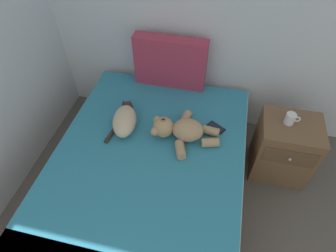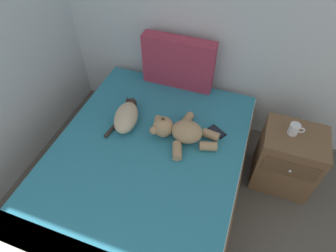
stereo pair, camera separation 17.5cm
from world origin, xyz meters
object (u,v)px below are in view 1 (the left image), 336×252
Objects in this scene: cat at (125,120)px; nightstand at (284,148)px; patterned_cushion at (170,62)px; teddy_bear at (181,130)px; bed at (148,179)px; mug at (290,119)px; cell_phone at (216,127)px.

cat is 1.41m from nightstand.
teddy_bear is (0.23, -0.64, -0.17)m from patterned_cushion.
nightstand is at bearing 26.69° from bed.
cell_phone is at bearing -168.63° from mug.
teddy_bear reaches higher than cat.
cell_phone is (0.74, 0.14, -0.07)m from cat.
nightstand is (1.09, 0.55, 0.04)m from bed.
mug is (0.56, 0.11, 0.12)m from cell_phone.
cat is 0.74× the size of nightstand.
patterned_cushion is at bearing 91.39° from bed.
cell_phone is (0.27, 0.16, -0.07)m from teddy_bear.
patterned_cushion is at bearing 68.79° from cat.
bed is 4.65× the size of cat.
patterned_cushion is 1.13m from mug.
cell_phone is (0.50, -0.48, -0.24)m from patterned_cushion.
teddy_bear is at bearing -70.38° from patterned_cushion.
patterned_cushion reaches higher than teddy_bear.
bed is 3.11× the size of patterned_cushion.
mug is at bearing 11.37° from cell_phone.
teddy_bear reaches higher than mug.
cat is 1.33m from mug.
bed is at bearing -136.51° from cell_phone.
nightstand is (1.36, 0.24, -0.29)m from cat.
teddy_bear is (0.47, -0.01, 0.01)m from cat.
cat is at bearing -168.96° from mug.
patterned_cushion reaches higher than bed.
cat is at bearing -170.12° from nightstand.
patterned_cushion is 4.02× the size of cell_phone.
bed is 0.50m from teddy_bear.
bed is at bearing -88.61° from patterned_cushion.
cat is 3.67× the size of mug.
teddy_bear is 0.88m from mug.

